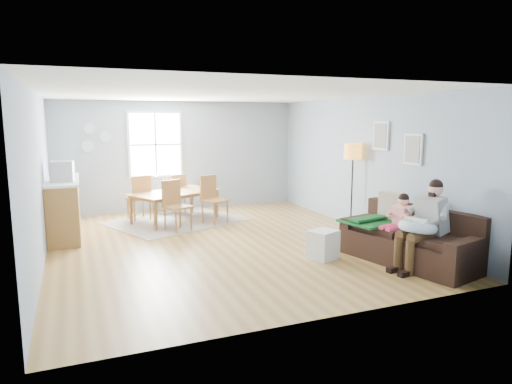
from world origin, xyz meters
name	(u,v)px	position (x,y,z in m)	size (l,w,h in m)	color
room	(222,110)	(0.00, 0.00, 2.42)	(8.40, 9.40, 3.90)	olive
window	(155,145)	(-0.60, 3.46, 1.65)	(1.32, 0.08, 1.62)	silver
pictures	(396,142)	(2.97, -1.05, 1.85)	(0.05, 1.34, 0.74)	silver
wall_plates	(94,138)	(-2.00, 3.47, 1.83)	(0.67, 0.02, 0.66)	#A7BDC9
sofa	(411,243)	(2.43, -2.19, 0.31)	(1.39, 2.30, 0.87)	black
green_throw	(373,221)	(2.19, -1.51, 0.55)	(0.98, 0.78, 0.04)	#155E26
beige_pillow	(393,207)	(2.52, -1.59, 0.78)	(0.14, 0.50, 0.50)	tan
father	(424,222)	(2.37, -2.51, 0.73)	(0.99, 0.52, 1.37)	gray
nursing_pillow	(418,227)	(2.22, -2.55, 0.67)	(0.56, 0.56, 0.15)	silver
infant	(416,222)	(2.20, -2.52, 0.75)	(0.24, 0.37, 0.14)	white
toddler	(399,216)	(2.31, -2.01, 0.73)	(0.57, 0.34, 0.86)	white
floor_lamp	(353,159)	(2.80, 0.06, 1.47)	(0.36, 0.36, 1.77)	black
storage_cube	(323,245)	(1.22, -1.51, 0.24)	(0.54, 0.51, 0.47)	white
rug	(177,221)	(-0.41, 2.13, 0.01)	(2.72, 2.07, 0.01)	gray
dining_table	(176,207)	(-0.41, 2.13, 0.34)	(1.91, 1.07, 0.67)	brown
chair_sw	(175,202)	(-0.60, 1.33, 0.60)	(0.62, 0.62, 1.03)	olive
chair_se	(212,196)	(0.29, 1.71, 0.61)	(0.63, 0.63, 1.05)	olive
chair_nw	(140,194)	(-1.13, 2.55, 0.59)	(0.57, 0.57, 1.03)	olive
chair_ne	(176,191)	(-0.23, 2.94, 0.55)	(0.56, 0.56, 0.97)	olive
counter	(64,207)	(-2.70, 1.64, 0.57)	(0.63, 2.03, 1.13)	brown
monitor	(62,171)	(-2.69, 1.25, 1.32)	(0.43, 0.41, 0.37)	#ADACB1
baby_swing	(158,197)	(-0.64, 3.10, 0.42)	(1.19, 1.20, 0.94)	#ADACB1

